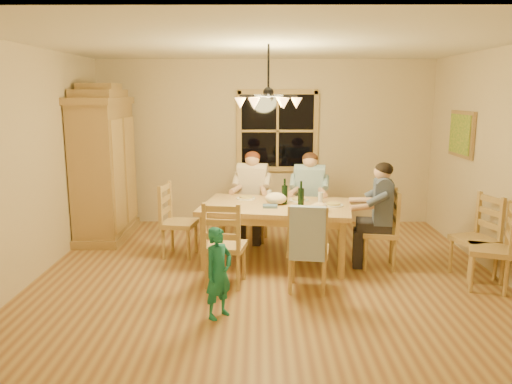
{
  "coord_description": "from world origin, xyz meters",
  "views": [
    {
      "loc": [
        -0.11,
        -5.77,
        2.16
      ],
      "look_at": [
        -0.14,
        0.1,
        0.99
      ],
      "focal_mm": 35.0,
      "sensor_mm": 36.0,
      "label": 1
    }
  ],
  "objects_px": {
    "chair_far_left": "(252,220)",
    "wine_bottle_a": "(285,191)",
    "chair_far_right": "(309,223)",
    "chair_spare_front": "(488,263)",
    "chandelier": "(268,101)",
    "dining_table": "(276,212)",
    "adult_plaid_man": "(309,187)",
    "chair_spare_back": "(473,252)",
    "chair_end_right": "(379,244)",
    "wine_bottle_b": "(301,194)",
    "chair_end_left": "(180,234)",
    "chair_near_left": "(226,259)",
    "adult_woman": "(252,185)",
    "adult_slate_man": "(381,202)",
    "armoire": "(104,168)",
    "chair_near_right": "(308,263)"
  },
  "relations": [
    {
      "from": "chair_spare_back",
      "to": "chair_spare_front",
      "type": "bearing_deg",
      "value": 163.02
    },
    {
      "from": "chair_spare_front",
      "to": "chair_near_right",
      "type": "bearing_deg",
      "value": 110.82
    },
    {
      "from": "chair_far_left",
      "to": "wine_bottle_a",
      "type": "bearing_deg",
      "value": 123.93
    },
    {
      "from": "adult_slate_man",
      "to": "wine_bottle_a",
      "type": "height_order",
      "value": "adult_slate_man"
    },
    {
      "from": "wine_bottle_a",
      "to": "wine_bottle_b",
      "type": "height_order",
      "value": "same"
    },
    {
      "from": "armoire",
      "to": "adult_slate_man",
      "type": "height_order",
      "value": "armoire"
    },
    {
      "from": "chair_near_left",
      "to": "chair_spare_front",
      "type": "bearing_deg",
      "value": 6.87
    },
    {
      "from": "chair_near_left",
      "to": "adult_plaid_man",
      "type": "xyz_separation_m",
      "value": [
        1.11,
        1.62,
        0.54
      ]
    },
    {
      "from": "armoire",
      "to": "chair_near_right",
      "type": "distance_m",
      "value": 3.63
    },
    {
      "from": "chair_end_right",
      "to": "wine_bottle_b",
      "type": "height_order",
      "value": "wine_bottle_b"
    },
    {
      "from": "chair_far_left",
      "to": "chair_near_right",
      "type": "height_order",
      "value": "same"
    },
    {
      "from": "chair_near_left",
      "to": "wine_bottle_b",
      "type": "relative_size",
      "value": 3.0
    },
    {
      "from": "chair_end_right",
      "to": "dining_table",
      "type": "bearing_deg",
      "value": 90.0
    },
    {
      "from": "dining_table",
      "to": "adult_plaid_man",
      "type": "bearing_deg",
      "value": 58.39
    },
    {
      "from": "chair_far_right",
      "to": "adult_woman",
      "type": "distance_m",
      "value": 0.99
    },
    {
      "from": "wine_bottle_b",
      "to": "chair_spare_back",
      "type": "relative_size",
      "value": 0.33
    },
    {
      "from": "chair_far_left",
      "to": "chair_spare_back",
      "type": "relative_size",
      "value": 1.0
    },
    {
      "from": "dining_table",
      "to": "chair_far_right",
      "type": "distance_m",
      "value": 1.02
    },
    {
      "from": "armoire",
      "to": "chair_far_left",
      "type": "relative_size",
      "value": 2.32
    },
    {
      "from": "chair_end_right",
      "to": "adult_plaid_man",
      "type": "height_order",
      "value": "adult_plaid_man"
    },
    {
      "from": "adult_plaid_man",
      "to": "chair_end_right",
      "type": "bearing_deg",
      "value": 136.64
    },
    {
      "from": "chair_end_right",
      "to": "wine_bottle_b",
      "type": "relative_size",
      "value": 3.0
    },
    {
      "from": "chair_far_left",
      "to": "adult_woman",
      "type": "distance_m",
      "value": 0.54
    },
    {
      "from": "chair_far_right",
      "to": "chair_end_left",
      "type": "distance_m",
      "value": 1.89
    },
    {
      "from": "chandelier",
      "to": "adult_slate_man",
      "type": "bearing_deg",
      "value": 9.91
    },
    {
      "from": "chair_end_left",
      "to": "wine_bottle_a",
      "type": "bearing_deg",
      "value": 91.68
    },
    {
      "from": "chandelier",
      "to": "wine_bottle_a",
      "type": "bearing_deg",
      "value": 65.0
    },
    {
      "from": "chair_end_left",
      "to": "chair_spare_back",
      "type": "relative_size",
      "value": 1.0
    },
    {
      "from": "chair_far_left",
      "to": "chair_end_right",
      "type": "relative_size",
      "value": 1.0
    },
    {
      "from": "chair_near_right",
      "to": "wine_bottle_a",
      "type": "relative_size",
      "value": 3.0
    },
    {
      "from": "chair_far_right",
      "to": "chair_spare_front",
      "type": "xyz_separation_m",
      "value": [
        1.83,
        -1.74,
        0.0
      ]
    },
    {
      "from": "chair_near_left",
      "to": "chair_spare_back",
      "type": "distance_m",
      "value": 2.95
    },
    {
      "from": "chair_end_right",
      "to": "wine_bottle_a",
      "type": "xyz_separation_m",
      "value": [
        -1.18,
        0.23,
        0.62
      ]
    },
    {
      "from": "chandelier",
      "to": "adult_plaid_man",
      "type": "height_order",
      "value": "chandelier"
    },
    {
      "from": "chair_near_left",
      "to": "chair_spare_back",
      "type": "relative_size",
      "value": 1.0
    },
    {
      "from": "chandelier",
      "to": "chair_spare_back",
      "type": "relative_size",
      "value": 0.78
    },
    {
      "from": "wine_bottle_a",
      "to": "chair_spare_front",
      "type": "distance_m",
      "value": 2.5
    },
    {
      "from": "chair_far_right",
      "to": "chandelier",
      "type": "bearing_deg",
      "value": 73.18
    },
    {
      "from": "dining_table",
      "to": "chair_spare_front",
      "type": "relative_size",
      "value": 2.06
    },
    {
      "from": "chandelier",
      "to": "chair_far_right",
      "type": "bearing_deg",
      "value": 63.95
    },
    {
      "from": "dining_table",
      "to": "chair_end_right",
      "type": "distance_m",
      "value": 1.35
    },
    {
      "from": "chair_far_left",
      "to": "adult_plaid_man",
      "type": "xyz_separation_m",
      "value": [
        0.82,
        -0.13,
        0.54
      ]
    },
    {
      "from": "chair_end_right",
      "to": "adult_woman",
      "type": "relative_size",
      "value": 1.13
    },
    {
      "from": "chair_near_right",
      "to": "chair_end_right",
      "type": "height_order",
      "value": "same"
    },
    {
      "from": "chair_near_right",
      "to": "chair_spare_front",
      "type": "xyz_separation_m",
      "value": [
        2.01,
        0.03,
        0.0
      ]
    },
    {
      "from": "chandelier",
      "to": "chair_far_right",
      "type": "distance_m",
      "value": 2.27
    },
    {
      "from": "chair_far_right",
      "to": "chair_spare_back",
      "type": "height_order",
      "value": "same"
    },
    {
      "from": "chair_near_right",
      "to": "chair_end_right",
      "type": "xyz_separation_m",
      "value": [
        0.97,
        0.74,
        0.0
      ]
    },
    {
      "from": "adult_slate_man",
      "to": "wine_bottle_a",
      "type": "relative_size",
      "value": 2.65
    },
    {
      "from": "adult_woman",
      "to": "chair_spare_front",
      "type": "bearing_deg",
      "value": 154.05
    }
  ]
}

